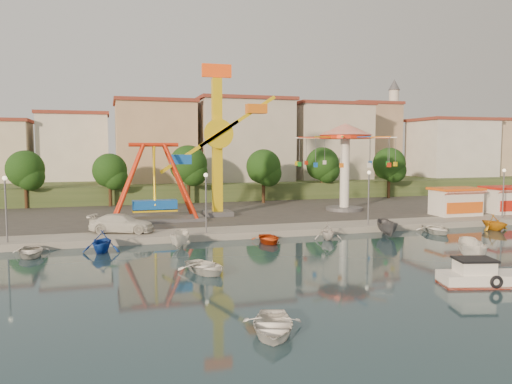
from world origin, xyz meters
name	(u,v)px	position (x,y,z in m)	size (l,w,h in m)	color
ground	(358,266)	(0.00, 0.00, 0.00)	(200.00, 200.00, 0.00)	#132B36
quay_deck	(199,190)	(0.00, 62.00, 0.30)	(200.00, 100.00, 0.60)	#9E998E
asphalt_pad	(243,208)	(0.00, 30.00, 0.60)	(90.00, 28.00, 0.01)	#4C4944
hill_terrace	(194,182)	(0.00, 67.00, 1.50)	(200.00, 60.00, 3.00)	#384C26
pirate_ship_ride	(154,184)	(-11.66, 22.01, 4.39)	(10.00, 5.00, 8.00)	#59595E
kamikaze_tower	(222,145)	(-4.22, 23.50, 8.37)	(8.57, 3.10, 16.50)	#59595E
wave_swinger	(345,147)	(10.88, 23.92, 8.20)	(11.60, 11.60, 10.40)	#59595E
booth_left	(456,201)	(20.82, 16.49, 2.16)	(5.40, 3.78, 3.08)	white
booth_mid	(507,199)	(27.82, 16.49, 2.16)	(5.40, 3.78, 3.08)	white
lamp_post_0	(6,211)	(-24.00, 13.00, 3.10)	(0.14, 0.14, 5.00)	#59595E
lamp_post_1	(206,205)	(-8.00, 13.00, 3.10)	(0.14, 0.14, 5.00)	#59595E
lamp_post_2	(369,199)	(8.00, 13.00, 3.10)	(0.14, 0.14, 5.00)	#59595E
lamp_post_3	(503,195)	(24.00, 13.00, 3.10)	(0.14, 0.14, 5.00)	#59595E
tree_0	(25,169)	(-26.00, 36.98, 5.47)	(4.60, 4.60, 7.19)	#382314
tree_1	(110,171)	(-16.00, 36.24, 5.20)	(4.35, 4.35, 6.80)	#382314
tree_2	(188,164)	(-6.00, 35.81, 5.92)	(5.02, 5.02, 7.85)	#382314
tree_3	(264,167)	(4.00, 34.36, 5.55)	(4.68, 4.68, 7.32)	#382314
tree_4	(322,164)	(14.00, 37.35, 5.75)	(4.86, 4.86, 7.60)	#382314
tree_5	(389,164)	(24.00, 35.54, 5.71)	(4.83, 4.83, 7.54)	#382314
building_1	(73,153)	(-21.33, 51.38, 7.32)	(12.33, 9.01, 8.63)	silver
building_2	(159,145)	(-8.19, 51.96, 8.62)	(11.95, 9.28, 11.23)	tan
building_3	(247,151)	(5.60, 48.80, 7.60)	(12.59, 10.50, 9.20)	beige
building_4	(314,151)	(19.07, 52.20, 7.62)	(10.75, 9.23, 9.24)	beige
building_5	(386,145)	(32.37, 50.33, 8.61)	(12.77, 10.96, 11.21)	tan
building_6	(447,142)	(44.15, 48.77, 9.18)	(8.23, 8.98, 12.36)	silver
building_7	(481,152)	(56.03, 53.70, 7.38)	(11.59, 10.93, 8.76)	beige
minaret	(393,124)	(36.00, 54.00, 12.55)	(2.80, 2.80, 18.00)	silver
cabin_motorboat	(482,277)	(4.70, -6.31, 0.47)	(5.35, 3.07, 1.77)	white
rowboat_a	(206,267)	(-10.30, 1.19, 0.40)	(2.76, 3.86, 0.80)	white
rowboat_b	(272,326)	(-9.55, -10.15, 0.39)	(2.70, 3.78, 0.78)	white
skiff	(473,251)	(8.21, -1.36, 0.85)	(1.66, 4.42, 1.71)	white
van	(122,223)	(-15.14, 15.20, 1.42)	(2.29, 5.63, 1.63)	silver
moored_boat_0	(30,251)	(-21.90, 9.80, 0.39)	(2.67, 3.73, 0.77)	beige
moored_boat_1	(102,241)	(-16.80, 9.80, 0.86)	(2.83, 3.27, 1.73)	#1239A5
moored_boat_2	(180,239)	(-10.77, 9.80, 0.71)	(1.37, 3.65, 1.41)	white
moored_boat_3	(268,239)	(-3.26, 9.80, 0.37)	(2.54, 3.55, 0.74)	#CE3F10
moored_boat_4	(328,231)	(2.25, 9.80, 0.73)	(2.39, 2.77, 1.46)	silver
moored_boat_5	(387,228)	(8.20, 9.80, 0.78)	(1.51, 4.01, 1.55)	#535257
moored_boat_6	(436,229)	(13.45, 9.80, 0.41)	(2.86, 4.01, 0.83)	white
moored_boat_7	(494,222)	(20.09, 9.80, 0.80)	(2.64, 3.05, 1.61)	orange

